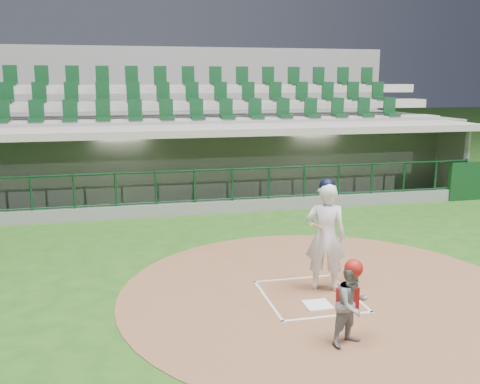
% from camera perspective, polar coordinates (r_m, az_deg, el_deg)
% --- Properties ---
extents(ground, '(120.00, 120.00, 0.00)m').
position_cam_1_polar(ground, '(9.78, 6.77, -10.38)').
color(ground, '#214B15').
rests_on(ground, ground).
extents(dirt_circle, '(7.20, 7.20, 0.01)m').
position_cam_1_polar(dirt_circle, '(9.71, 8.87, -10.58)').
color(dirt_circle, brown).
rests_on(dirt_circle, ground).
extents(home_plate, '(0.43, 0.43, 0.02)m').
position_cam_1_polar(home_plate, '(9.17, 8.28, -11.82)').
color(home_plate, white).
rests_on(home_plate, dirt_circle).
extents(batter_box_chalk, '(1.55, 1.80, 0.01)m').
position_cam_1_polar(batter_box_chalk, '(9.52, 7.39, -10.93)').
color(batter_box_chalk, silver).
rests_on(batter_box_chalk, ground).
extents(dugout_structure, '(16.40, 3.70, 3.00)m').
position_cam_1_polar(dugout_structure, '(16.87, -1.42, 2.51)').
color(dugout_structure, gray).
rests_on(dugout_structure, ground).
extents(seating_deck, '(17.00, 6.72, 5.15)m').
position_cam_1_polar(seating_deck, '(19.79, -3.90, 5.20)').
color(seating_deck, slate).
rests_on(seating_deck, ground).
extents(batter, '(0.95, 0.99, 2.03)m').
position_cam_1_polar(batter, '(9.54, 9.11, -4.56)').
color(batter, white).
rests_on(batter, dirt_circle).
extents(catcher, '(0.70, 0.63, 1.26)m').
position_cam_1_polar(catcher, '(7.79, 11.85, -11.48)').
color(catcher, gray).
rests_on(catcher, dirt_circle).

